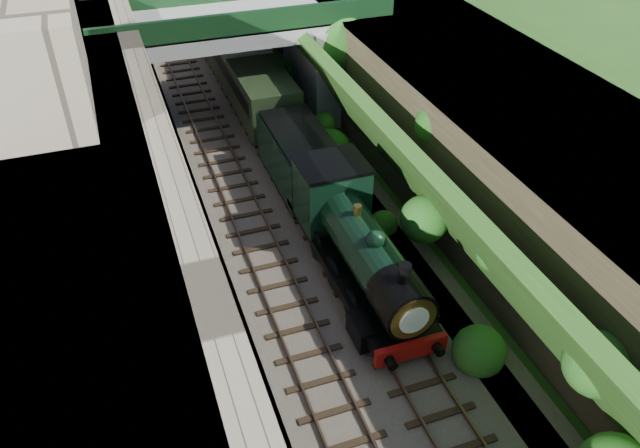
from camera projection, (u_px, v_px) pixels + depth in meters
The scene contains 13 objects.
trackbed at pixel (254, 148), 34.60m from camera, with size 10.00×90.00×0.20m, color #473F38.
retaining_wall at pixel (143, 107), 31.10m from camera, with size 1.00×90.00×7.00m, color #756B56.
street_plateau_left at pixel (69, 117), 30.15m from camera, with size 6.00×90.00×7.00m, color #262628.
street_plateau_right at pixel (413, 74), 35.37m from camera, with size 8.00×90.00×6.25m, color #262628.
embankment_slope at pixel (342, 102), 33.75m from camera, with size 4.70×91.00×6.49m.
track_left at pixel (218, 152), 33.98m from camera, with size 2.50×90.00×0.20m.
track_right at pixel (274, 142), 34.84m from camera, with size 2.50×90.00×0.20m.
road_bridge at pixel (248, 51), 35.53m from camera, with size 16.00×6.40×7.25m.
building_near at pixel (22, 52), 22.20m from camera, with size 4.00×8.00×4.00m, color gray.
tree at pixel (341, 43), 35.05m from camera, with size 3.60×3.80×6.60m.
locomotive at pixel (358, 245), 24.73m from camera, with size 3.10×10.22×3.83m.
tender at pixel (300, 161), 30.47m from camera, with size 2.70×6.00×3.05m.
coach_front at pixel (238, 60), 39.76m from camera, with size 2.90×18.00×3.70m.
Camera 1 is at (-6.72, -9.82, 17.26)m, focal length 35.00 mm.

